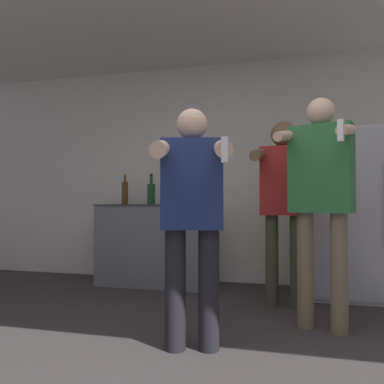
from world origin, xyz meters
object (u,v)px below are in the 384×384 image
at_px(person_spectator_back, 284,193).
at_px(person_man_side, 321,190).
at_px(bottle_amber_bourbon, 125,192).
at_px(bottle_short_whiskey, 191,196).
at_px(person_woman_foreground, 192,209).
at_px(refrigerator, 349,213).
at_px(bottle_clear_vodka, 151,193).

bearing_deg(person_spectator_back, person_man_side, -63.18).
distance_m(bottle_amber_bourbon, bottle_short_whiskey, 0.78).
height_order(bottle_short_whiskey, person_woman_foreground, person_woman_foreground).
height_order(bottle_short_whiskey, person_spectator_back, person_spectator_back).
height_order(bottle_amber_bourbon, person_spectator_back, person_spectator_back).
xyz_separation_m(person_woman_foreground, person_spectator_back, (0.56, 1.12, 0.13)).
bearing_deg(bottle_short_whiskey, refrigerator, 0.74).
bearing_deg(refrigerator, person_spectator_back, -138.41).
xyz_separation_m(bottle_short_whiskey, person_man_side, (1.26, -1.07, 0.03)).
distance_m(bottle_clear_vodka, person_spectator_back, 1.54).
relative_size(refrigerator, bottle_clear_vodka, 4.68).
bearing_deg(bottle_short_whiskey, bottle_clear_vodka, 180.00).
bearing_deg(person_woman_foreground, refrigerator, 54.64).
xyz_separation_m(refrigerator, person_man_side, (-0.36, -1.09, 0.21)).
xyz_separation_m(bottle_amber_bourbon, person_woman_foreground, (1.21, -1.65, -0.15)).
height_order(refrigerator, bottle_clear_vodka, refrigerator).
height_order(refrigerator, person_spectator_back, person_spectator_back).
xyz_separation_m(bottle_amber_bourbon, bottle_short_whiskey, (0.78, 0.00, -0.05)).
bearing_deg(bottle_short_whiskey, person_spectator_back, -28.48).
height_order(bottle_short_whiskey, person_man_side, person_man_side).
bearing_deg(bottle_amber_bourbon, bottle_short_whiskey, 0.00).
distance_m(bottle_clear_vodka, person_woman_foreground, 1.88).
xyz_separation_m(bottle_clear_vodka, person_spectator_back, (1.45, -0.54, -0.02)).
distance_m(person_man_side, person_spectator_back, 0.60).
relative_size(bottle_amber_bourbon, person_spectator_back, 0.21).
xyz_separation_m(refrigerator, person_woman_foreground, (-1.19, -1.67, 0.07)).
xyz_separation_m(refrigerator, bottle_amber_bourbon, (-2.40, -0.02, 0.22)).
relative_size(bottle_clear_vodka, person_spectator_back, 0.21).
relative_size(refrigerator, person_man_side, 0.96).
height_order(person_woman_foreground, person_spectator_back, person_spectator_back).
bearing_deg(person_woman_foreground, bottle_short_whiskey, 104.62).
bearing_deg(person_woman_foreground, bottle_amber_bourbon, 126.19).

